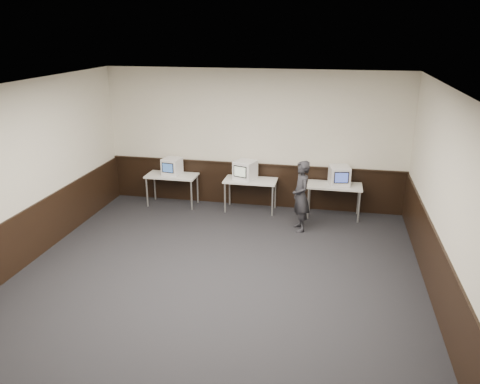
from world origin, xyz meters
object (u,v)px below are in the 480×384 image
at_px(emac_left, 172,166).
at_px(emac_right, 339,175).
at_px(desk_right, 334,188).
at_px(desk_left, 172,178).
at_px(desk_center, 250,183).
at_px(person, 301,196).
at_px(emac_center, 245,170).

bearing_deg(emac_left, emac_right, 8.55).
bearing_deg(desk_right, emac_left, 179.43).
distance_m(desk_left, desk_center, 1.90).
bearing_deg(emac_right, desk_left, 169.26).
height_order(desk_left, desk_right, same).
relative_size(emac_left, person, 0.31).
distance_m(desk_center, emac_left, 1.92).
bearing_deg(desk_left, emac_center, 0.30).
bearing_deg(emac_center, emac_left, -162.12).
height_order(desk_left, emac_left, emac_left).
height_order(desk_right, person, person).
xyz_separation_m(desk_left, desk_right, (3.80, 0.00, 0.00)).
height_order(emac_left, emac_right, emac_right).
distance_m(emac_center, person, 1.64).
height_order(desk_right, emac_right, emac_right).
xyz_separation_m(emac_left, emac_center, (1.77, -0.03, 0.02)).
distance_m(desk_left, desk_right, 3.80).
height_order(desk_center, emac_center, emac_center).
height_order(desk_left, person, person).
xyz_separation_m(desk_right, emac_left, (-3.80, 0.04, 0.27)).
xyz_separation_m(desk_left, desk_center, (1.90, 0.00, 0.00)).
bearing_deg(desk_right, emac_center, 179.74).
bearing_deg(desk_left, person, -16.08).
height_order(emac_center, emac_right, emac_center).
xyz_separation_m(desk_left, emac_center, (1.77, 0.01, 0.29)).
bearing_deg(desk_center, desk_left, 180.00).
relative_size(desk_right, emac_left, 2.54).
bearing_deg(desk_center, emac_left, 178.86).
distance_m(desk_left, emac_left, 0.27).
distance_m(desk_left, emac_right, 3.90).
bearing_deg(emac_center, desk_right, 18.54).
distance_m(desk_right, person, 1.13).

